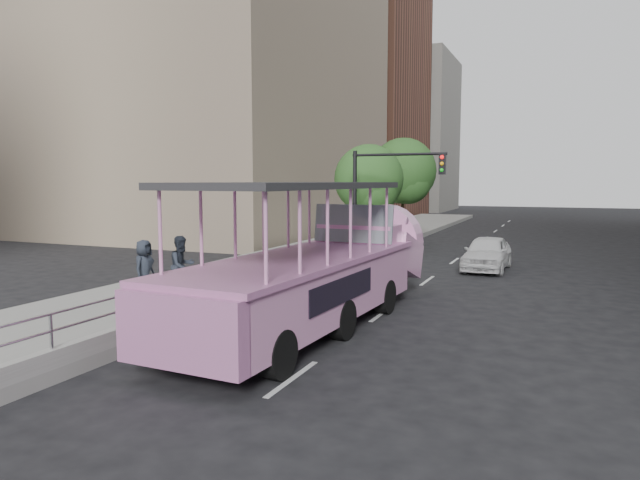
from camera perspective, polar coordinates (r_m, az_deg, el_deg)
ground at (r=13.60m, az=-2.89°, el=-10.53°), size 160.00×160.00×0.00m
sidewalk at (r=24.85m, az=-4.71°, el=-2.67°), size 5.50×80.00×0.30m
kerb_wall at (r=16.67m, az=-9.57°, el=-5.83°), size 0.24×30.00×0.36m
guardrail at (r=16.55m, az=-9.61°, el=-3.58°), size 0.07×22.00×0.71m
duck_boat at (r=15.47m, az=0.05°, el=-3.13°), size 3.37×11.63×3.82m
car at (r=25.79m, az=16.36°, el=-1.25°), size 1.90×4.42×1.49m
pedestrian_mid at (r=18.18m, az=-13.63°, el=-2.52°), size 0.89×1.04×1.87m
pedestrian_far at (r=18.25m, az=-17.18°, el=-2.74°), size 0.68×0.94×1.77m
parking_sign at (r=22.84m, az=0.51°, el=0.24°), size 0.09×0.56×2.50m
traffic_signal at (r=25.34m, az=6.06°, el=5.08°), size 4.20×0.32×5.20m
street_tree_near at (r=29.09m, az=5.03°, el=5.82°), size 3.52×3.52×5.72m
street_tree_far at (r=34.79m, az=8.45°, el=6.59°), size 3.97×3.97×6.45m
midrise_brick at (r=64.91m, az=1.46°, el=14.00°), size 18.00×16.00×26.00m
midrise_stone_b at (r=79.02m, az=7.18°, el=10.32°), size 16.00×14.00×20.00m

